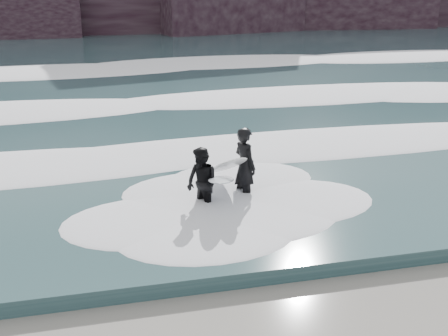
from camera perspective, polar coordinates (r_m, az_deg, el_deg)
The scene contains 6 objects.
sea at distance 34.38m, azimuth -9.08°, elevation 10.86°, with size 90.00×52.00×0.30m, color #29464A.
foam_near at distance 14.91m, azimuth -2.69°, elevation 1.11°, with size 60.00×3.20×0.20m, color white.
foam_mid at distance 21.59m, azimuth -6.21°, elevation 6.80°, with size 60.00×4.00×0.24m, color white.
foam_far at distance 30.39m, azimuth -8.47°, elevation 10.38°, with size 60.00×4.80×0.30m, color white.
surfer_left at distance 12.65m, azimuth 1.73°, elevation 0.20°, with size 1.11×2.08×1.81m.
surfer_right at distance 11.97m, azimuth -1.96°, elevation -1.54°, with size 1.39×2.11×1.57m.
Camera 1 is at (-2.60, -4.93, 5.05)m, focal length 45.00 mm.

